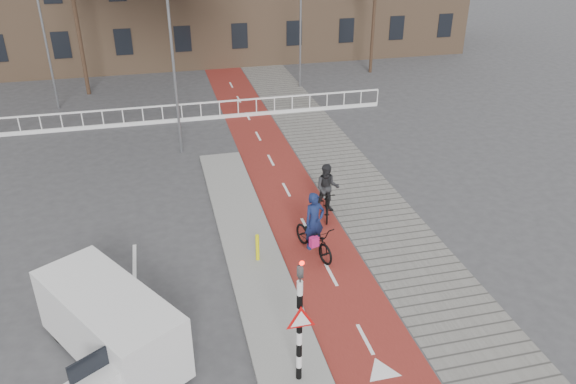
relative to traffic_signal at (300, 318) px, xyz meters
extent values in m
plane|color=#38383A|center=(0.60, 2.02, -1.99)|extent=(120.00, 120.00, 0.00)
cube|color=maroon|center=(2.10, 12.02, -1.98)|extent=(2.50, 60.00, 0.01)
cube|color=slate|center=(4.90, 12.02, -1.98)|extent=(3.00, 60.00, 0.01)
cube|color=gray|center=(-0.10, 6.02, -1.93)|extent=(1.80, 16.00, 0.12)
cylinder|color=black|center=(0.00, 0.02, -0.43)|extent=(0.14, 0.14, 2.88)
imported|color=black|center=(0.00, 0.02, 1.41)|extent=(0.13, 0.16, 0.80)
cylinder|color=#FF0C05|center=(0.00, -0.12, 1.59)|extent=(0.11, 0.02, 0.11)
cylinder|color=yellow|center=(0.00, 5.24, -1.41)|extent=(0.12, 0.12, 0.92)
imported|color=black|center=(1.90, 5.33, -1.41)|extent=(1.33, 2.28, 1.13)
imported|color=#121D45|center=(1.90, 5.33, -0.75)|extent=(0.82, 0.66, 1.97)
cube|color=#C01B63|center=(1.75, 4.80, -1.19)|extent=(0.32, 0.25, 0.34)
imported|color=black|center=(3.05, 7.62, -1.40)|extent=(1.06, 2.02, 1.17)
imported|color=black|center=(3.05, 7.62, -0.82)|extent=(1.05, 0.91, 1.83)
cube|color=silver|center=(-4.37, 2.06, -0.96)|extent=(3.89, 4.72, 1.78)
cube|color=#1D8845|center=(-5.28, 2.06, -1.06)|extent=(1.54, 2.42, 0.55)
cube|color=#1D8845|center=(-3.47, 2.06, -1.06)|extent=(1.54, 2.42, 0.55)
cube|color=black|center=(-4.37, 0.18, -0.56)|extent=(1.38, 0.90, 0.90)
cylinder|color=black|center=(-2.92, 1.19, -1.68)|extent=(0.52, 0.65, 0.62)
cylinder|color=black|center=(-5.82, 2.94, -1.68)|extent=(0.52, 0.65, 0.62)
cylinder|color=black|center=(-4.54, 3.75, -1.68)|extent=(0.52, 0.65, 0.62)
cube|color=silver|center=(-4.40, 19.02, -1.04)|extent=(28.00, 0.08, 0.08)
cube|color=silver|center=(-4.40, 19.02, -1.89)|extent=(28.00, 0.10, 0.20)
cylinder|color=black|center=(-6.57, 25.23, 1.91)|extent=(0.23, 0.23, 7.81)
cylinder|color=black|center=(11.79, 25.76, 1.84)|extent=(0.21, 0.21, 7.66)
cylinder|color=slate|center=(-1.75, 14.93, 1.61)|extent=(0.12, 0.12, 7.20)
cylinder|color=slate|center=(-8.04, 22.86, 2.19)|extent=(0.12, 0.12, 8.36)
cylinder|color=slate|center=(6.25, 23.61, 1.66)|extent=(0.12, 0.12, 7.31)
camera|label=1|loc=(-2.63, -9.65, 8.44)|focal=35.00mm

